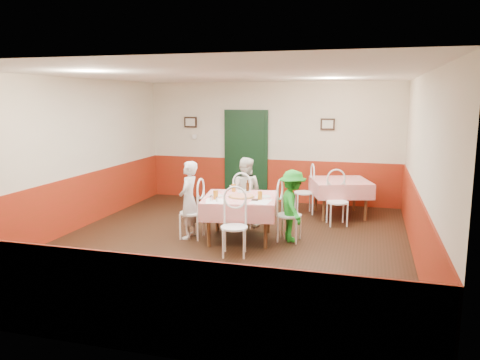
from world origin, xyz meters
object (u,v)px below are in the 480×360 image
(second_table, at_px, (340,198))
(chair_second_b, at_px, (337,202))
(glass_a, at_px, (216,195))
(chair_right, at_px, (289,215))
(chair_far, at_px, (245,203))
(main_table, at_px, (240,218))
(wallet, at_px, (255,200))
(pizza, at_px, (241,196))
(chair_left, at_px, (192,213))
(diner_far, at_px, (245,192))
(beer_bottle, at_px, (248,186))
(diner_right, at_px, (292,206))
(chair_near, at_px, (234,227))
(diner_left, at_px, (189,200))
(glass_b, at_px, (260,196))
(chair_second_a, at_px, (304,193))
(glass_c, at_px, (234,188))

(second_table, height_order, chair_second_b, chair_second_b)
(glass_a, bearing_deg, chair_right, 22.17)
(chair_far, bearing_deg, chair_second_b, -158.33)
(main_table, bearing_deg, wallet, -36.31)
(main_table, bearing_deg, pizza, -48.33)
(chair_left, xyz_separation_m, diner_far, (0.69, 1.03, 0.21))
(chair_far, height_order, beer_bottle, beer_bottle)
(glass_a, height_order, diner_right, diner_right)
(chair_near, height_order, diner_left, diner_left)
(chair_far, xyz_separation_m, glass_a, (-0.19, -1.17, 0.39))
(diner_right, bearing_deg, chair_left, 77.53)
(main_table, height_order, diner_far, diner_far)
(pizza, distance_m, diner_right, 0.89)
(chair_right, xyz_separation_m, glass_a, (-1.17, -0.48, 0.39))
(main_table, distance_m, diner_left, 0.95)
(chair_second_b, bearing_deg, chair_far, -179.06)
(chair_near, distance_m, glass_b, 0.82)
(diner_left, relative_size, diner_right, 1.10)
(beer_bottle, bearing_deg, chair_right, -19.17)
(chair_near, xyz_separation_m, chair_second_a, (0.67, 2.99, 0.00))
(glass_a, distance_m, diner_right, 1.33)
(chair_second_a, bearing_deg, second_table, 72.49)
(second_table, height_order, glass_b, glass_b)
(main_table, distance_m, chair_far, 0.85)
(chair_right, relative_size, glass_b, 6.35)
(second_table, xyz_separation_m, glass_b, (-1.17, -2.31, 0.46))
(main_table, relative_size, pizza, 2.89)
(beer_bottle, bearing_deg, chair_near, -84.59)
(glass_b, bearing_deg, chair_left, 179.62)
(chair_left, xyz_separation_m, diner_left, (-0.05, -0.01, 0.23))
(chair_left, relative_size, glass_a, 5.97)
(pizza, bearing_deg, chair_left, -173.26)
(second_table, relative_size, diner_right, 0.91)
(main_table, bearing_deg, chair_near, -80.35)
(chair_near, xyz_separation_m, diner_left, (-1.03, 0.69, 0.23))
(chair_left, distance_m, diner_far, 1.26)
(glass_c, distance_m, wallet, 0.83)
(chair_near, height_order, glass_b, glass_b)
(chair_second_b, bearing_deg, glass_c, -167.84)
(second_table, relative_size, wallet, 10.18)
(chair_left, relative_size, beer_bottle, 4.49)
(glass_b, height_order, wallet, glass_b)
(chair_second_a, relative_size, beer_bottle, 4.49)
(chair_near, height_order, pizza, chair_near)
(glass_b, bearing_deg, diner_far, 117.40)
(chair_second_a, relative_size, wallet, 8.18)
(chair_second_a, xyz_separation_m, glass_c, (-1.04, -1.77, 0.38))
(chair_right, bearing_deg, chair_second_a, 4.57)
(chair_left, xyz_separation_m, pizza, (0.87, 0.10, 0.32))
(second_table, relative_size, chair_second_a, 1.24)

